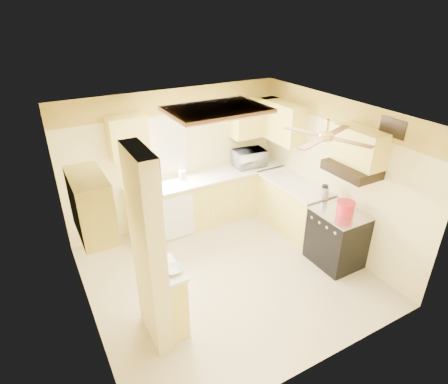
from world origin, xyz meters
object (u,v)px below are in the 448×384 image
stove (337,238)px  microwave (250,158)px  dutch_oven (346,207)px  kettle (324,192)px  bowl (175,270)px

stove → microwave: 2.28m
dutch_oven → microwave: bearing=98.1°
stove → kettle: (0.08, 0.47, 0.58)m
microwave → kettle: 1.74m
bowl → kettle: 2.89m
stove → dutch_oven: dutch_oven is taller
stove → dutch_oven: size_ratio=3.29×
stove → bowl: 2.80m
stove → kettle: size_ratio=4.12×
stove → dutch_oven: 0.55m
microwave → bowl: microwave is taller
stove → dutch_oven: bearing=-29.8°
bowl → kettle: (2.83, 0.55, 0.08)m
microwave → dutch_oven: (0.31, -2.20, -0.09)m
microwave → bowl: (-2.49, -2.25, -0.13)m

